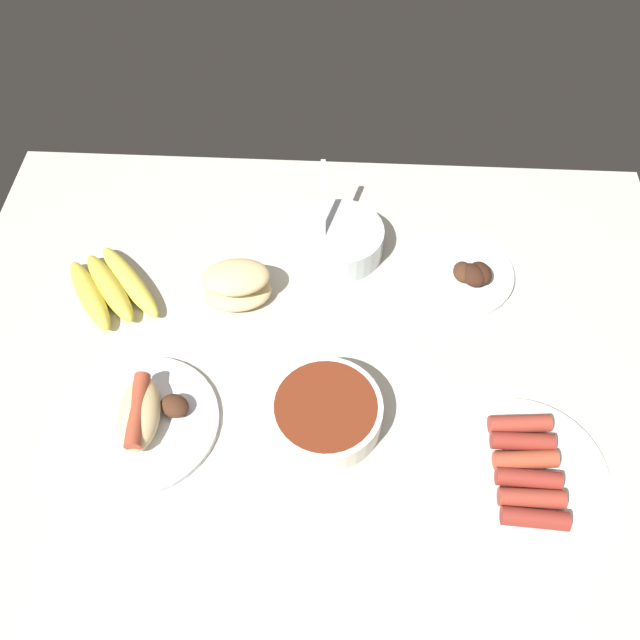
% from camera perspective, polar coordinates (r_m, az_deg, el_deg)
% --- Properties ---
extents(ground_plane, '(1.20, 0.90, 0.03)m').
position_cam_1_polar(ground_plane, '(1.09, -0.35, -3.35)').
color(ground_plane, beige).
extents(plate_grilled_meat, '(0.19, 0.19, 0.04)m').
position_cam_1_polar(plate_grilled_meat, '(1.18, 11.94, 3.86)').
color(plate_grilled_meat, white).
rests_on(plate_grilled_meat, ground_plane).
extents(bread_stack, '(0.12, 0.10, 0.07)m').
position_cam_1_polar(bread_stack, '(1.12, -6.97, 2.92)').
color(bread_stack, '#E5C689').
rests_on(bread_stack, ground_plane).
extents(plate_hotdog_assembled, '(0.22, 0.22, 0.06)m').
position_cam_1_polar(plate_hotdog_assembled, '(1.03, -14.64, -7.97)').
color(plate_hotdog_assembled, white).
rests_on(plate_hotdog_assembled, ground_plane).
extents(banana_bunch, '(0.19, 0.19, 0.04)m').
position_cam_1_polar(banana_bunch, '(1.18, -17.17, 2.61)').
color(banana_bunch, gold).
rests_on(banana_bunch, ground_plane).
extents(plate_sausages, '(0.24, 0.24, 0.04)m').
position_cam_1_polar(plate_sausages, '(1.01, 16.84, -12.14)').
color(plate_sausages, white).
rests_on(plate_sausages, ground_plane).
extents(bowl_coleslaw, '(0.15, 0.15, 0.15)m').
position_cam_1_polar(bowl_coleslaw, '(1.18, 1.75, 6.80)').
color(bowl_coleslaw, silver).
rests_on(bowl_coleslaw, ground_plane).
extents(bowl_chili, '(0.17, 0.17, 0.05)m').
position_cam_1_polar(bowl_chili, '(0.99, 0.47, -7.77)').
color(bowl_chili, white).
rests_on(bowl_chili, ground_plane).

